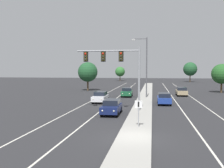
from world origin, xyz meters
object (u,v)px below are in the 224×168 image
tree_far_left_b (120,72)px  tree_far_right_a (222,74)px  median_sign_post (139,109)px  car_receding_blue (164,98)px  car_oncoming_navy (112,107)px  car_receding_tan (181,91)px  street_lamp_median (145,64)px  overhead_signal_mast (117,64)px  car_oncoming_white (100,97)px  car_oncoming_green (127,92)px  tree_far_left_a (88,72)px  tree_far_right_c (190,69)px

tree_far_left_b → tree_far_right_a: size_ratio=1.01×
median_sign_post → car_receding_blue: median_sign_post is taller
car_oncoming_navy → tree_far_left_b: 83.54m
car_receding_tan → street_lamp_median: bearing=-142.8°
overhead_signal_mast → car_receding_blue: size_ratio=1.64×
overhead_signal_mast → car_oncoming_white: bearing=115.0°
car_oncoming_navy → tree_far_right_a: bearing=57.8°
median_sign_post → car_receding_tan: (6.36, 27.88, -0.77)m
median_sign_post → street_lamp_median: size_ratio=0.22×
car_oncoming_white → car_receding_blue: size_ratio=1.00×
car_oncoming_green → car_oncoming_white: bearing=-108.9°
car_oncoming_white → tree_far_left_a: (-7.18, 20.89, 3.42)m
car_oncoming_white → car_receding_tan: bearing=43.0°
car_receding_blue → tree_far_right_a: 23.97m
car_receding_tan → tree_far_right_c: size_ratio=0.58×
overhead_signal_mast → car_receding_tan: size_ratio=1.64×
overhead_signal_mast → tree_far_left_b: (-9.75, 80.73, -1.52)m
street_lamp_median → car_oncoming_white: street_lamp_median is taller
car_oncoming_white → tree_far_right_c: 70.66m
car_oncoming_green → car_receding_blue: (6.08, -9.48, 0.00)m
overhead_signal_mast → median_sign_post: bearing=-71.2°
car_receding_blue → tree_far_right_a: tree_far_right_a is taller
tree_far_right_c → car_receding_tan: bearing=-99.4°
overhead_signal_mast → car_receding_tan: bearing=64.3°
car_oncoming_navy → car_oncoming_green: 18.48m
car_receding_blue → tree_far_left_b: 75.60m
overhead_signal_mast → tree_far_left_b: overhead_signal_mast is taller
overhead_signal_mast → car_receding_blue: (5.63, 6.78, -4.65)m
car_oncoming_navy → car_receding_tan: bearing=66.0°
car_receding_blue → car_receding_tan: same height
car_oncoming_navy → tree_far_right_a: size_ratio=0.75×
street_lamp_median → car_oncoming_green: (-3.25, 1.88, -4.97)m
car_receding_tan → tree_far_left_b: size_ratio=0.74×
street_lamp_median → car_receding_blue: size_ratio=2.24×
car_oncoming_white → tree_far_left_b: 73.65m
car_oncoming_navy → car_oncoming_white: bearing=108.3°
median_sign_post → tree_far_left_a: tree_far_left_a is taller
overhead_signal_mast → car_oncoming_white: size_ratio=1.64×
car_receding_tan → tree_far_left_a: 22.14m
overhead_signal_mast → street_lamp_median: (2.81, 14.38, 0.33)m
street_lamp_median → car_oncoming_white: size_ratio=2.23×
tree_far_left_a → tree_far_left_b: tree_far_left_a is taller
median_sign_post → tree_far_left_b: (-12.68, 89.32, 2.36)m
car_oncoming_navy → tree_far_right_a: (18.42, 29.21, 3.09)m
car_receding_blue → tree_far_left_b: bearing=101.8°
tree_far_right_a → street_lamp_median: bearing=-140.6°
car_oncoming_white → tree_far_left_a: 22.35m
car_oncoming_navy → tree_far_right_a: 34.67m
car_oncoming_navy → median_sign_post: bearing=-63.3°
median_sign_post → car_oncoming_navy: median_sign_post is taller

